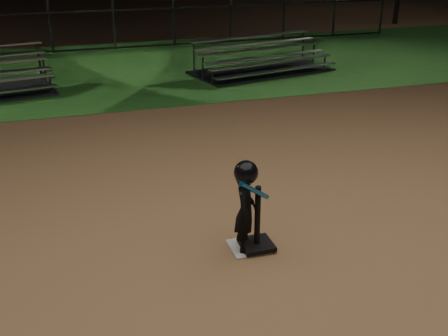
# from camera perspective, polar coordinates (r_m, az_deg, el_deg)

# --- Properties ---
(ground) EXTENTS (80.00, 80.00, 0.00)m
(ground) POSITION_cam_1_polar(r_m,az_deg,el_deg) (6.72, 2.58, -8.34)
(ground) COLOR #976C44
(ground) RESTS_ON ground
(grass_strip) EXTENTS (60.00, 8.00, 0.01)m
(grass_strip) POSITION_cam_1_polar(r_m,az_deg,el_deg) (15.89, -9.92, 10.24)
(grass_strip) COLOR #21591D
(grass_strip) RESTS_ON ground
(home_plate) EXTENTS (0.45, 0.45, 0.02)m
(home_plate) POSITION_cam_1_polar(r_m,az_deg,el_deg) (6.72, 2.58, -8.26)
(home_plate) COLOR beige
(home_plate) RESTS_ON ground
(batting_tee) EXTENTS (0.38, 0.38, 0.81)m
(batting_tee) POSITION_cam_1_polar(r_m,az_deg,el_deg) (6.62, 3.47, -7.14)
(batting_tee) COLOR black
(batting_tee) RESTS_ON home_plate
(child_batter) EXTENTS (0.49, 0.56, 1.17)m
(child_batter) POSITION_cam_1_polar(r_m,az_deg,el_deg) (6.37, 2.29, -3.83)
(child_batter) COLOR black
(child_batter) RESTS_ON ground
(bleacher_right) EXTENTS (4.07, 2.58, 0.92)m
(bleacher_right) POSITION_cam_1_polar(r_m,az_deg,el_deg) (15.23, 4.00, 10.68)
(bleacher_right) COLOR #ACACB1
(bleacher_right) RESTS_ON ground
(backstop_fence) EXTENTS (20.08, 0.08, 2.50)m
(backstop_fence) POSITION_cam_1_polar(r_m,az_deg,el_deg) (18.61, -11.58, 15.92)
(backstop_fence) COLOR #38383D
(backstop_fence) RESTS_ON ground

